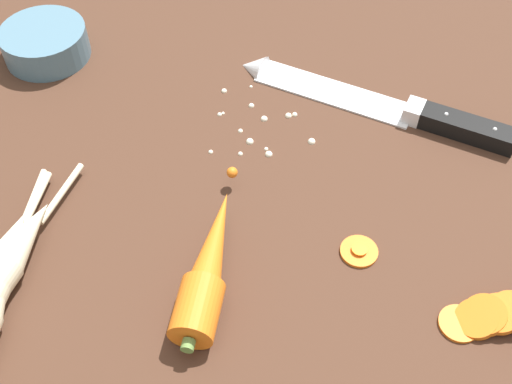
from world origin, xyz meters
The scene contains 8 objects.
ground_plane centered at (0.00, 0.00, -2.00)cm, with size 120.00×90.00×4.00cm, color #42281C.
chefs_knife centered at (12.26, 14.13, 0.65)cm, with size 33.57×15.72×4.18cm.
whole_carrot centered at (-3.77, -11.91, 2.10)cm, with size 5.60×20.77×4.20cm.
parsnip_front centered at (-22.81, -11.51, 1.98)cm, with size 7.11×18.49×4.00cm.
parsnip_mid_left centered at (-23.64, -12.68, 1.98)cm, with size 4.77×17.72×4.00cm.
carrot_slice_stray_near centered at (10.84, -7.79, 0.36)cm, with size 3.84×3.84×0.70cm.
prep_bowl centered at (-29.14, 20.24, 2.15)cm, with size 11.00×11.00×4.00cm.
mince_crumbs centered at (0.33, 9.44, 0.37)cm, with size 12.19×13.32×0.89cm.
Camera 1 is at (3.25, -43.55, 52.92)cm, focal length 44.07 mm.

